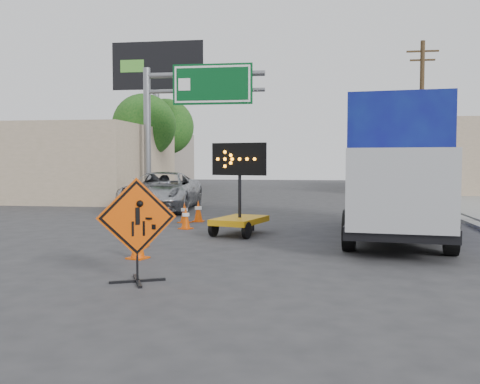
% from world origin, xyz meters
% --- Properties ---
extents(ground, '(100.00, 100.00, 0.00)m').
position_xyz_m(ground, '(0.00, 0.00, 0.00)').
color(ground, '#2D2D30').
rests_on(ground, ground).
extents(curb_right, '(0.40, 60.00, 0.12)m').
position_xyz_m(curb_right, '(7.20, 15.00, 0.06)').
color(curb_right, gray).
rests_on(curb_right, ground).
extents(storefront_left_near, '(14.00, 10.00, 4.00)m').
position_xyz_m(storefront_left_near, '(-14.00, 20.00, 2.00)').
color(storefront_left_near, tan).
rests_on(storefront_left_near, ground).
extents(storefront_left_far, '(12.00, 10.00, 4.40)m').
position_xyz_m(storefront_left_far, '(-15.00, 34.00, 2.20)').
color(storefront_left_far, '#A19186').
rests_on(storefront_left_far, ground).
extents(building_right_far, '(10.00, 14.00, 4.60)m').
position_xyz_m(building_right_far, '(13.00, 30.00, 2.30)').
color(building_right_far, tan).
rests_on(building_right_far, ground).
extents(highway_gantry, '(6.18, 0.38, 6.90)m').
position_xyz_m(highway_gantry, '(-4.43, 17.96, 5.07)').
color(highway_gantry, slate).
rests_on(highway_gantry, ground).
extents(billboard, '(6.10, 0.54, 9.85)m').
position_xyz_m(billboard, '(-8.35, 25.87, 7.35)').
color(billboard, slate).
rests_on(billboard, ground).
extents(utility_pole_far, '(1.80, 0.26, 9.00)m').
position_xyz_m(utility_pole_far, '(8.00, 24.00, 4.68)').
color(utility_pole_far, '#4C3A20').
rests_on(utility_pole_far, ground).
extents(tree_left_near, '(3.71, 3.71, 6.03)m').
position_xyz_m(tree_left_near, '(-8.00, 22.00, 4.16)').
color(tree_left_near, '#4C3A20').
rests_on(tree_left_near, ground).
extents(tree_left_far, '(4.10, 4.10, 6.66)m').
position_xyz_m(tree_left_far, '(-9.00, 30.00, 4.60)').
color(tree_left_far, '#4C3A20').
rests_on(tree_left_far, ground).
extents(construction_sign, '(1.28, 0.92, 1.85)m').
position_xyz_m(construction_sign, '(-1.04, 0.68, 0.97)').
color(construction_sign, black).
rests_on(construction_sign, ground).
extents(arrow_board, '(1.63, 2.10, 2.64)m').
position_xyz_m(arrow_board, '(-0.12, 6.87, 0.60)').
color(arrow_board, orange).
rests_on(arrow_board, ground).
extents(pickup_truck, '(3.17, 6.11, 1.64)m').
position_xyz_m(pickup_truck, '(-4.47, 13.68, 0.82)').
color(pickup_truck, '#9FA1A6').
rests_on(pickup_truck, ground).
extents(box_truck, '(3.28, 8.20, 3.78)m').
position_xyz_m(box_truck, '(4.27, 7.09, 1.71)').
color(box_truck, black).
rests_on(box_truck, ground).
extents(cone_a, '(0.49, 0.49, 0.77)m').
position_xyz_m(cone_a, '(-1.78, 2.85, 0.38)').
color(cone_a, '#DB4804').
rests_on(cone_a, ground).
extents(cone_b, '(0.41, 0.41, 0.76)m').
position_xyz_m(cone_b, '(-2.25, 4.37, 0.38)').
color(cone_b, '#DB4804').
rests_on(cone_b, ground).
extents(cone_c, '(0.47, 0.47, 0.71)m').
position_xyz_m(cone_c, '(-1.98, 7.92, 0.35)').
color(cone_c, '#DB4804').
rests_on(cone_c, ground).
extents(cone_d, '(0.47, 0.47, 0.71)m').
position_xyz_m(cone_d, '(-2.43, 9.52, 0.36)').
color(cone_d, '#DB4804').
rests_on(cone_d, ground).
extents(cone_e, '(0.39, 0.39, 0.76)m').
position_xyz_m(cone_e, '(-2.03, 9.92, 0.38)').
color(cone_e, '#DB4804').
rests_on(cone_e, ground).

